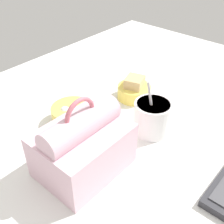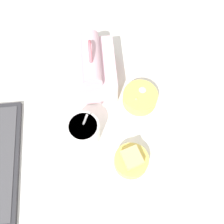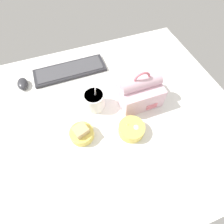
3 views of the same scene
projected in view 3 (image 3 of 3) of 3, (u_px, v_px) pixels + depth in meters
desk_surface at (97, 119)px, 85.82cm from camera, size 140.00×110.00×2.00cm
keyboard at (70, 70)px, 101.08cm from camera, size 40.67×13.58×2.10cm
lunch_bag at (139, 92)px, 85.01cm from camera, size 20.31×15.91×19.77cm
soup_cup at (94, 100)px, 84.93cm from camera, size 10.08×10.08×15.22cm
bento_bowl_sandwich at (82, 133)px, 77.74cm from camera, size 10.75×10.75×7.30cm
bento_bowl_snacks at (131, 129)px, 79.03cm from camera, size 11.85×11.85×5.80cm
computer_mouse at (23, 84)px, 94.55cm from camera, size 5.39×8.56×3.65cm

